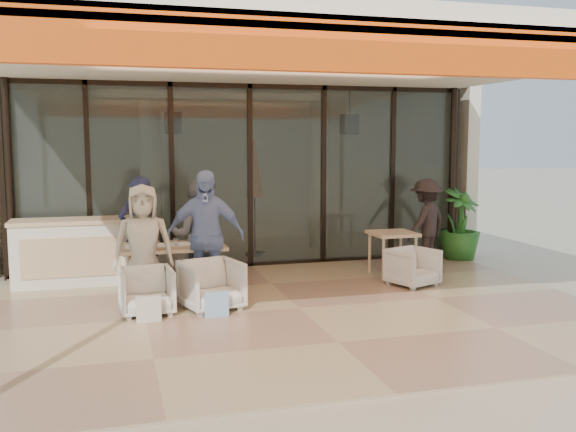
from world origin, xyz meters
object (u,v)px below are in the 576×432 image
at_px(diner_periwinkle, 205,236).
at_px(standing_woman, 426,222).
at_px(diner_navy, 140,234).
at_px(dining_table, 171,249).
at_px(chair_near_right, 211,283).
at_px(side_table, 392,238).
at_px(chair_far_right, 193,261).
at_px(diner_cream, 143,245).
at_px(chair_far_left, 139,261).
at_px(diner_grey, 197,235).
at_px(potted_palm, 460,224).
at_px(chair_near_left, 146,289).
at_px(side_chair, 413,266).
at_px(host_counter, 74,252).

bearing_deg(diner_periwinkle, standing_woman, 32.98).
bearing_deg(diner_navy, dining_table, 121.16).
xyz_separation_m(chair_near_right, side_table, (3.19, 1.27, 0.27)).
bearing_deg(dining_table, chair_far_right, 65.73).
relative_size(dining_table, diner_cream, 0.90).
height_order(chair_far_left, diner_grey, diner_grey).
bearing_deg(diner_cream, potted_palm, 19.92).
height_order(chair_far_right, standing_woman, standing_woman).
xyz_separation_m(dining_table, diner_navy, (-0.41, 0.44, 0.17)).
distance_m(chair_near_left, side_chair, 4.06).
distance_m(chair_far_left, side_table, 4.09).
distance_m(chair_near_right, side_table, 3.44).
xyz_separation_m(diner_periwinkle, potted_palm, (5.03, 1.79, -0.25)).
height_order(host_counter, standing_woman, standing_woman).
xyz_separation_m(dining_table, diner_cream, (-0.41, -0.46, 0.14)).
bearing_deg(standing_woman, host_counter, -30.66).
distance_m(diner_cream, standing_woman, 5.25).
xyz_separation_m(diner_cream, diner_periwinkle, (0.84, 0.00, 0.09)).
height_order(host_counter, dining_table, host_counter).
distance_m(dining_table, diner_grey, 0.63).
xyz_separation_m(host_counter, chair_near_right, (1.81, -2.00, -0.16)).
bearing_deg(dining_table, standing_woman, 13.04).
relative_size(chair_near_right, potted_palm, 0.55).
relative_size(dining_table, side_table, 2.01).
xyz_separation_m(side_chair, standing_woman, (1.00, 1.50, 0.45)).
distance_m(chair_far_right, chair_near_left, 2.08).
relative_size(diner_cream, side_table, 2.23).
height_order(diner_cream, side_table, diner_cream).
bearing_deg(chair_far_right, potted_palm, 164.75).
height_order(dining_table, chair_near_right, dining_table).
bearing_deg(side_chair, diner_navy, 146.70).
bearing_deg(chair_near_left, side_table, 13.60).
relative_size(diner_grey, potted_palm, 1.20).
bearing_deg(side_chair, potted_palm, 22.82).
bearing_deg(chair_far_left, side_table, 152.97).
distance_m(chair_near_right, diner_cream, 1.08).
bearing_deg(chair_near_left, diner_navy, 86.04).
relative_size(chair_far_right, side_chair, 0.97).
relative_size(diner_grey, side_table, 2.17).
height_order(chair_far_left, diner_periwinkle, diner_periwinkle).
bearing_deg(chair_near_left, chair_far_right, 62.19).
bearing_deg(standing_woman, chair_near_left, -8.99).
height_order(chair_far_left, chair_near_left, chair_far_left).
xyz_separation_m(chair_far_left, side_chair, (4.03, -1.38, -0.03)).
distance_m(chair_far_right, side_chair, 3.47).
height_order(diner_periwinkle, potted_palm, diner_periwinkle).
relative_size(dining_table, chair_far_left, 2.12).
bearing_deg(side_table, diner_cream, -169.11).
bearing_deg(dining_table, side_table, 5.04).
bearing_deg(dining_table, chair_far_left, 113.70).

